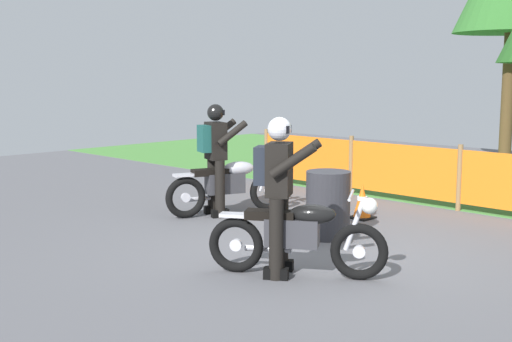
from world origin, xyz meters
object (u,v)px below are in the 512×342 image
Objects in this scene: traffic_cone at (362,201)px; spare_drum at (328,205)px; rider_lead at (215,153)px; motorcycle_trailing at (298,235)px; motorcycle_lead at (229,185)px; rider_trailing at (278,187)px.

spare_drum is at bearing -73.89° from traffic_cone.
motorcycle_trailing is at bearing -95.37° from rider_lead.
motorcycle_lead is at bearing 117.25° from motorcycle_trailing.
rider_trailing is at bearing -70.75° from traffic_cone.
spare_drum is at bearing -71.69° from motorcycle_lead.
rider_lead is at bearing 117.72° from rider_trailing.
motorcycle_trailing reaches higher than traffic_cone.
motorcycle_lead is 1.12× the size of rider_lead.
spare_drum is at bearing 78.96° from rider_trailing.
motorcycle_trailing is 0.99× the size of rider_lead.
rider_trailing reaches higher than motorcycle_lead.
rider_trailing is 3.20m from traffic_cone.
motorcycle_lead reaches higher than motorcycle_trailing.
spare_drum reaches higher than traffic_cone.
motorcycle_trailing is 0.55m from rider_trailing.
motorcycle_trailing is 1.77m from spare_drum.
rider_lead is at bearing 121.00° from motorcycle_trailing.
traffic_cone is (1.72, 1.39, -0.69)m from rider_lead.
rider_lead is at bearing -177.06° from spare_drum.
spare_drum is (0.37, -1.28, 0.18)m from traffic_cone.
traffic_cone is (-1.03, 2.95, -0.69)m from rider_trailing.
motorcycle_trailing is at bearing -99.12° from motorcycle_lead.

